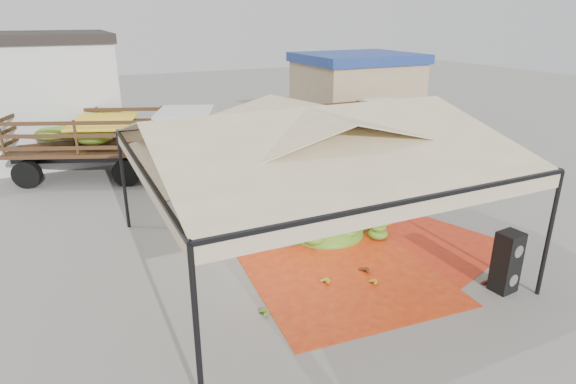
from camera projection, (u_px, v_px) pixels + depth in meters
name	position (u px, v px, depth m)	size (l,w,h in m)	color
ground	(305.00, 256.00, 12.95)	(90.00, 90.00, 0.00)	slate
canopy_tent	(307.00, 136.00, 11.81)	(8.10, 8.10, 4.00)	black
building_tan	(356.00, 90.00, 27.29)	(6.30, 5.30, 4.10)	tan
tarp_left	(348.00, 279.00, 11.81)	(4.51, 4.29, 0.01)	#CE4F13
tarp_right	(415.00, 243.00, 13.63)	(3.94, 4.14, 0.01)	red
banana_heap	(324.00, 203.00, 14.98)	(5.45, 4.48, 1.17)	#3A7C19
hand_yellow_a	(323.00, 281.00, 11.54)	(0.40, 0.33, 0.18)	gold
hand_yellow_b	(371.00, 282.00, 11.52)	(0.38, 0.31, 0.17)	gold
hand_red_a	(363.00, 270.00, 12.04)	(0.41, 0.34, 0.19)	#5D2D15
hand_red_b	(487.00, 284.00, 11.42)	(0.44, 0.36, 0.20)	#511612
hand_green	(261.00, 312.00, 10.32)	(0.44, 0.36, 0.20)	#507117
hanging_bunches	(327.00, 177.00, 11.00)	(3.24, 0.24, 0.20)	#507C1A
speaker_stack	(507.00, 262.00, 11.09)	(0.58, 0.52, 1.48)	black
banana_leaves	(211.00, 236.00, 14.13)	(0.96, 1.36, 3.70)	#30711E
vendor	(272.00, 168.00, 17.91)	(0.55, 0.36, 1.50)	gray
truck_left	(122.00, 137.00, 18.78)	(8.06, 5.29, 2.62)	#4E2A1A
truck_right	(348.00, 123.00, 22.20)	(6.61, 2.43, 2.25)	#4C2C19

